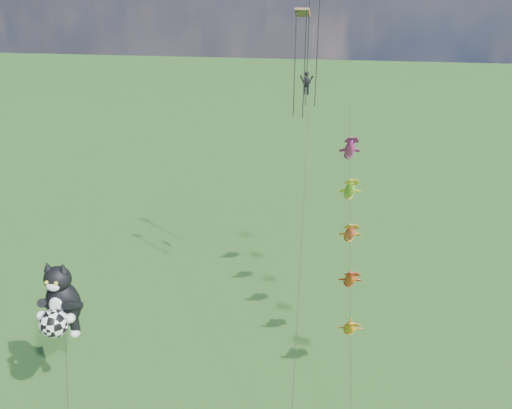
# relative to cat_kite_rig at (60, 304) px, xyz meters

# --- Properties ---
(cat_kite_rig) EXTENTS (2.30, 4.09, 11.37)m
(cat_kite_rig) POSITION_rel_cat_kite_rig_xyz_m (0.00, 0.00, 0.00)
(cat_kite_rig) COLOR brown
(cat_kite_rig) RESTS_ON ground
(fish_windsock_rig) EXTENTS (1.35, 15.95, 16.87)m
(fish_windsock_rig) POSITION_rel_cat_kite_rig_xyz_m (16.64, 9.56, 0.70)
(fish_windsock_rig) COLOR brown
(fish_windsock_rig) RESTS_ON ground
(parafoil_rig) EXTENTS (1.71, 17.52, 25.58)m
(parafoil_rig) POSITION_rel_cat_kite_rig_xyz_m (13.04, 12.55, 11.13)
(parafoil_rig) COLOR brown
(parafoil_rig) RESTS_ON ground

